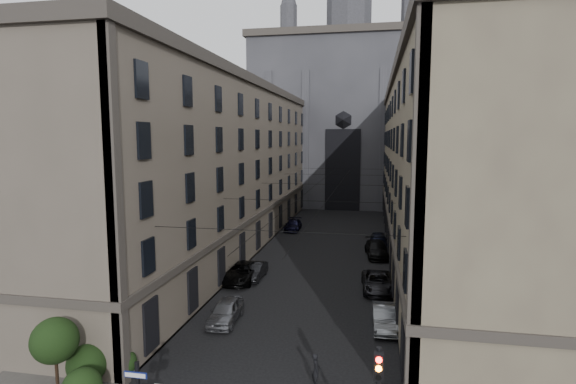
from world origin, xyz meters
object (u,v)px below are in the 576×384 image
Objects in this scene: car_right_midfar at (377,249)px; car_left_far at (293,225)px; car_right_far at (379,240)px; car_left_midfar at (242,272)px; car_left_near at (226,311)px; car_left_midnear at (254,271)px; car_right_near at (385,317)px; gothic_tower at (347,110)px; car_right_midnear at (378,282)px; pedestrian at (316,370)px.

car_left_far is at bearing 126.54° from car_right_midfar.
car_right_midfar reaches higher than car_left_far.
car_left_midfar is at bearing -131.96° from car_right_far.
car_left_midnear is (-0.53, 9.48, -0.05)m from car_left_near.
car_left_near is 30.99m from car_left_far.
car_right_midfar is (-0.38, 18.23, 0.09)m from car_right_near.
car_right_midnear is (5.79, -51.89, -17.05)m from gothic_tower.
car_right_midnear is at bearing -25.56° from pedestrian.
gothic_tower is 53.78m from car_left_midnear.
car_right_near is at bearing -38.47° from pedestrian.
car_left_near is 1.01× the size of car_right_near.
car_right_far is 2.78× the size of pedestrian.
car_right_midnear is at bearing -97.17° from car_right_midfar.
car_left_near is at bearing -94.24° from gothic_tower.
car_left_midnear is at bearing -131.33° from car_right_far.
pedestrian is at bearing -105.63° from car_right_midnear.
gothic_tower reaches higher than car_right_near.
car_left_midfar is (-5.89, -51.56, -17.00)m from gothic_tower.
car_right_far is (0.25, 15.45, 0.06)m from car_right_midnear.
car_left_far is at bearing 91.39° from car_left_midnear.
car_right_far reaches higher than car_right_midnear.
car_left_near is 1.03× the size of car_left_midnear.
car_left_midnear is at bearing 11.50° from pedestrian.
gothic_tower is at bearing 91.02° from car_right_midfar.
car_left_midfar is 17.59m from pedestrian.
car_left_far is at bearing 92.39° from car_left_midfar.
car_left_midnear is at bearing -95.62° from gothic_tower.
car_right_far is (10.51, 23.78, 0.04)m from car_left_near.
pedestrian is (-3.18, -15.07, 0.10)m from car_right_midnear.
pedestrian is (-3.58, -7.75, 0.12)m from car_right_near.
gothic_tower reaches higher than car_left_midfar.
car_right_near is 0.83× the size of car_right_midnear.
car_right_midfar reaches higher than car_left_near.
car_right_near is at bearing -36.68° from car_left_midnear.
pedestrian reaches higher than car_right_near.
car_right_midnear is 3.17× the size of pedestrian.
gothic_tower reaches higher than car_right_midnear.
car_right_near is 7.33m from car_right_midnear.
car_left_far is at bearing 108.67° from car_right_near.
car_left_near is 0.84× the size of car_right_midnear.
car_right_midfar is at bearing 88.78° from car_right_near.
car_left_midfar is at bearing -96.52° from gothic_tower.
pedestrian is (7.97, -37.71, 0.13)m from car_left_far.
car_left_midfar reaches higher than car_left_midnear.
gothic_tower is 10.81× the size of car_right_midnear.
car_right_midnear is at bearing 90.75° from car_right_near.
car_left_midnear is 14.03m from car_right_near.
car_left_far is 1.11× the size of car_right_near.
car_left_midnear is at bearing 170.21° from car_right_midnear.
car_left_midnear is 10.85m from car_right_midnear.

